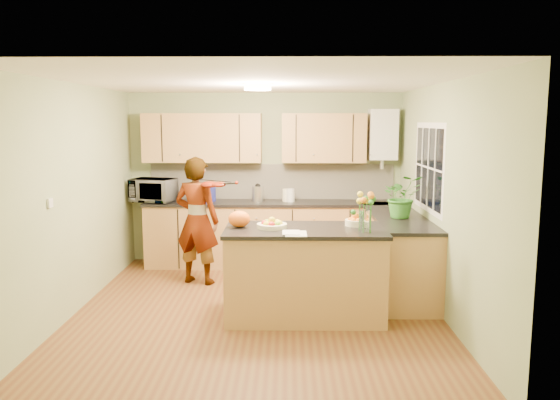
{
  "coord_description": "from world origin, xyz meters",
  "views": [
    {
      "loc": [
        0.33,
        -5.82,
        2.09
      ],
      "look_at": [
        0.24,
        0.5,
        1.17
      ],
      "focal_mm": 35.0,
      "sensor_mm": 36.0,
      "label": 1
    }
  ],
  "objects": [
    {
      "name": "violinist",
      "position": [
        -0.83,
        1.06,
        0.82
      ],
      "size": [
        0.7,
        0.57,
        1.65
      ],
      "primitive_type": "imported",
      "rotation": [
        0.0,
        0.0,
        2.81
      ],
      "color": "tan",
      "rests_on": "floor"
    },
    {
      "name": "potted_plant",
      "position": [
        1.7,
        0.65,
        1.2
      ],
      "size": [
        0.51,
        0.45,
        0.52
      ],
      "primitive_type": "imported",
      "rotation": [
        0.0,
        0.0,
        0.11
      ],
      "color": "#347D29",
      "rests_on": "right_counter"
    },
    {
      "name": "peninsula_island",
      "position": [
        0.52,
        -0.17,
        0.49
      ],
      "size": [
        1.69,
        0.87,
        0.97
      ],
      "color": "#AE7845",
      "rests_on": "floor"
    },
    {
      "name": "jar_cream",
      "position": [
        0.32,
        1.99,
        1.03
      ],
      "size": [
        0.12,
        0.12,
        0.18
      ],
      "primitive_type": "cylinder",
      "rotation": [
        0.0,
        0.0,
        0.05
      ],
      "color": "beige",
      "rests_on": "back_counter"
    },
    {
      "name": "ceiling_lamp",
      "position": [
        0.0,
        0.3,
        2.46
      ],
      "size": [
        0.3,
        0.3,
        0.07
      ],
      "color": "#FFEABF",
      "rests_on": "ceiling"
    },
    {
      "name": "light_switch",
      "position": [
        -1.99,
        -0.6,
        1.3
      ],
      "size": [
        0.02,
        0.09,
        0.09
      ],
      "primitive_type": "cube",
      "color": "white",
      "rests_on": "wall_left"
    },
    {
      "name": "splashback",
      "position": [
        0.1,
        2.23,
        1.2
      ],
      "size": [
        3.6,
        0.02,
        0.52
      ],
      "primitive_type": "cube",
      "color": "beige",
      "rests_on": "back_counter"
    },
    {
      "name": "wall_right",
      "position": [
        2.0,
        0.0,
        1.25
      ],
      "size": [
        0.02,
        4.5,
        2.5
      ],
      "primitive_type": "cube",
      "color": "gray",
      "rests_on": "floor"
    },
    {
      "name": "window_right",
      "position": [
        1.99,
        0.6,
        1.55
      ],
      "size": [
        0.01,
        1.3,
        1.05
      ],
      "color": "white",
      "rests_on": "wall_right"
    },
    {
      "name": "wall_front",
      "position": [
        0.0,
        -2.25,
        1.25
      ],
      "size": [
        4.0,
        0.02,
        2.5
      ],
      "primitive_type": "cube",
      "color": "gray",
      "rests_on": "floor"
    },
    {
      "name": "papers",
      "position": [
        0.42,
        -0.47,
        0.98
      ],
      "size": [
        0.21,
        0.29,
        0.01
      ],
      "primitive_type": "cube",
      "color": "white",
      "rests_on": "peninsula_island"
    },
    {
      "name": "wall_left",
      "position": [
        -2.0,
        0.0,
        1.25
      ],
      "size": [
        0.02,
        4.5,
        2.5
      ],
      "primitive_type": "cube",
      "color": "gray",
      "rests_on": "floor"
    },
    {
      "name": "floor",
      "position": [
        0.0,
        0.0,
        0.0
      ],
      "size": [
        4.5,
        4.5,
        0.0
      ],
      "primitive_type": "plane",
      "color": "brown",
      "rests_on": "ground"
    },
    {
      "name": "flower_vase",
      "position": [
        1.12,
        -0.35,
        1.29
      ],
      "size": [
        0.26,
        0.26,
        0.48
      ],
      "rotation": [
        0.0,
        0.0,
        -0.13
      ],
      "color": "silver",
      "rests_on": "peninsula_island"
    },
    {
      "name": "orange_bag",
      "position": [
        -0.18,
        -0.12,
        1.06
      ],
      "size": [
        0.29,
        0.28,
        0.18
      ],
      "primitive_type": "ellipsoid",
      "rotation": [
        0.0,
        0.0,
        0.43
      ],
      "color": "orange",
      "rests_on": "peninsula_island"
    },
    {
      "name": "wall_back",
      "position": [
        0.0,
        2.25,
        1.25
      ],
      "size": [
        4.0,
        0.02,
        2.5
      ],
      "primitive_type": "cube",
      "color": "gray",
      "rests_on": "floor"
    },
    {
      "name": "blue_box",
      "position": [
        -0.87,
        1.95,
        1.05
      ],
      "size": [
        0.32,
        0.27,
        0.22
      ],
      "primitive_type": "cube",
      "rotation": [
        0.0,
        0.0,
        -0.27
      ],
      "color": "#212699",
      "rests_on": "back_counter"
    },
    {
      "name": "jar_white",
      "position": [
        0.38,
        1.95,
        1.03
      ],
      "size": [
        0.16,
        0.16,
        0.19
      ],
      "primitive_type": "cylinder",
      "rotation": [
        0.0,
        0.0,
        0.37
      ],
      "color": "white",
      "rests_on": "back_counter"
    },
    {
      "name": "right_counter",
      "position": [
        1.7,
        0.85,
        0.47
      ],
      "size": [
        0.62,
        2.24,
        0.94
      ],
      "color": "#AE7845",
      "rests_on": "floor"
    },
    {
      "name": "microwave",
      "position": [
        -1.6,
        1.92,
        1.11
      ],
      "size": [
        0.69,
        0.55,
        0.33
      ],
      "primitive_type": "imported",
      "rotation": [
        0.0,
        0.0,
        -0.26
      ],
      "color": "white",
      "rests_on": "back_counter"
    },
    {
      "name": "upper_cabinets",
      "position": [
        -0.18,
        2.08,
        1.85
      ],
      "size": [
        3.2,
        0.34,
        0.7
      ],
      "color": "#AE7845",
      "rests_on": "wall_back"
    },
    {
      "name": "orange_bowl",
      "position": [
        1.07,
        -0.02,
        1.03
      ],
      "size": [
        0.23,
        0.23,
        0.13
      ],
      "color": "beige",
      "rests_on": "peninsula_island"
    },
    {
      "name": "kettle",
      "position": [
        -0.1,
        1.94,
        1.06
      ],
      "size": [
        0.16,
        0.16,
        0.31
      ],
      "rotation": [
        0.0,
        0.0,
        -0.32
      ],
      "color": "silver",
      "rests_on": "back_counter"
    },
    {
      "name": "violin",
      "position": [
        -0.63,
        0.84,
        1.32
      ],
      "size": [
        0.64,
        0.55,
        0.16
      ],
      "primitive_type": null,
      "rotation": [
        0.17,
        0.0,
        -0.61
      ],
      "color": "#510905",
      "rests_on": "violinist"
    },
    {
      "name": "fruit_dish",
      "position": [
        0.17,
        -0.17,
        1.02
      ],
      "size": [
        0.32,
        0.32,
        0.11
      ],
      "color": "beige",
      "rests_on": "peninsula_island"
    },
    {
      "name": "back_counter",
      "position": [
        0.1,
        1.95,
        0.47
      ],
      "size": [
        3.64,
        0.62,
        0.94
      ],
      "color": "#AE7845",
      "rests_on": "floor"
    },
    {
      "name": "boiler",
      "position": [
        1.7,
        2.09,
        1.9
      ],
      "size": [
        0.4,
        0.3,
        0.86
      ],
      "color": "white",
      "rests_on": "wall_back"
    },
    {
      "name": "ceiling",
      "position": [
        0.0,
        0.0,
        2.5
      ],
      "size": [
        4.0,
        4.5,
        0.02
      ],
      "primitive_type": "cube",
      "color": "white",
      "rests_on": "wall_back"
    }
  ]
}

